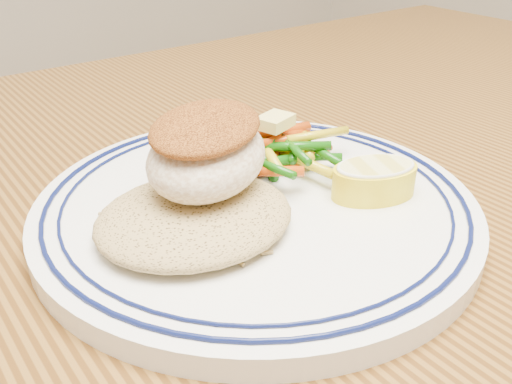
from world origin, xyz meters
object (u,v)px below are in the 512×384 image
(fish_fillet, at_px, (207,149))
(vegetable_pile, at_px, (275,149))
(plate, at_px, (256,206))
(dining_table, at_px, (226,365))
(rice_pilaf, at_px, (194,212))
(lemon_wedge, at_px, (374,178))

(fish_fillet, xyz_separation_m, vegetable_pile, (0.07, 0.02, -0.03))
(plate, relative_size, vegetable_pile, 2.74)
(dining_table, xyz_separation_m, rice_pilaf, (-0.01, 0.01, 0.12))
(fish_fillet, relative_size, vegetable_pile, 1.12)
(plate, relative_size, fish_fillet, 2.44)
(lemon_wedge, bearing_deg, dining_table, 166.23)
(fish_fillet, distance_m, lemon_wedge, 0.11)
(rice_pilaf, relative_size, fish_fillet, 1.02)
(rice_pilaf, distance_m, fish_fillet, 0.04)
(dining_table, distance_m, rice_pilaf, 0.12)
(dining_table, relative_size, lemon_wedge, 21.98)
(rice_pilaf, xyz_separation_m, vegetable_pile, (0.09, 0.04, 0.00))
(plate, distance_m, fish_fillet, 0.06)
(plate, distance_m, vegetable_pile, 0.06)
(dining_table, xyz_separation_m, vegetable_pile, (0.08, 0.05, 0.13))
(rice_pilaf, distance_m, vegetable_pile, 0.10)
(plate, relative_size, lemon_wedge, 4.22)
(rice_pilaf, xyz_separation_m, fish_fillet, (0.02, 0.02, 0.03))
(rice_pilaf, height_order, vegetable_pile, vegetable_pile)
(fish_fillet, bearing_deg, dining_table, -106.69)
(vegetable_pile, bearing_deg, fish_fillet, -161.20)
(plate, distance_m, lemon_wedge, 0.08)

